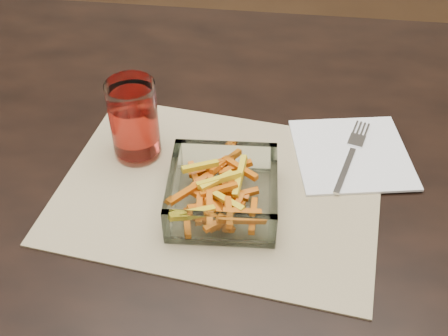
% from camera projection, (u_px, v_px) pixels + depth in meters
% --- Properties ---
extents(dining_table, '(1.60, 0.90, 0.75)m').
position_uv_depth(dining_table, '(278.00, 194.00, 0.92)').
color(dining_table, black).
rests_on(dining_table, ground).
extents(placemat, '(0.49, 0.38, 0.00)m').
position_uv_depth(placemat, '(220.00, 189.00, 0.81)').
color(placemat, tan).
rests_on(placemat, dining_table).
extents(glass_bowl, '(0.15, 0.15, 0.06)m').
position_uv_depth(glass_bowl, '(223.00, 194.00, 0.76)').
color(glass_bowl, white).
rests_on(glass_bowl, placemat).
extents(tumbler, '(0.07, 0.07, 0.13)m').
position_uv_depth(tumbler, '(134.00, 123.00, 0.82)').
color(tumbler, white).
rests_on(tumbler, placemat).
extents(napkin, '(0.20, 0.20, 0.00)m').
position_uv_depth(napkin, '(352.00, 154.00, 0.86)').
color(napkin, white).
rests_on(napkin, placemat).
extents(fork, '(0.06, 0.17, 0.00)m').
position_uv_depth(fork, '(352.00, 153.00, 0.85)').
color(fork, silver).
rests_on(fork, napkin).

